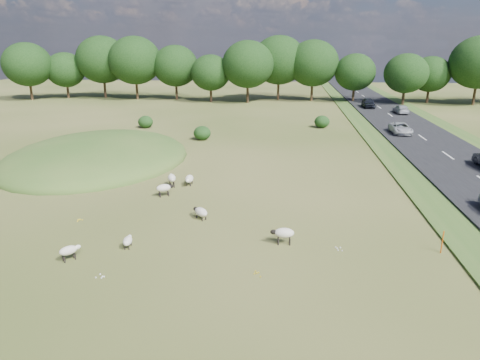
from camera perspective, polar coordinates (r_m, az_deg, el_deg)
name	(u,v)px	position (r m, az deg, el deg)	size (l,w,h in m)	color
ground	(238,143)	(45.59, -0.27, 4.94)	(160.00, 160.00, 0.00)	#334816
mound	(98,159)	(41.27, -18.42, 2.67)	(16.00, 20.00, 4.00)	#33561E
road	(408,128)	(57.04, 21.49, 6.42)	(8.00, 150.00, 0.25)	black
treeline	(255,65)	(79.93, 1.97, 15.13)	(96.28, 14.66, 11.70)	black
shrubs	(226,125)	(51.73, -1.93, 7.31)	(23.88, 10.59, 1.54)	black
marker_post	(442,242)	(23.78, 25.37, -7.49)	(0.06, 0.06, 1.20)	#D8590C
sheep_0	(128,241)	(22.94, -14.75, -7.84)	(0.55, 1.04, 0.59)	beige
sheep_1	(164,188)	(29.78, -10.07, -1.04)	(1.23, 0.97, 0.88)	beige
sheep_2	(283,233)	(22.54, 5.82, -7.05)	(1.26, 0.60, 0.90)	beige
sheep_3	(189,179)	(31.95, -6.80, 0.14)	(0.58, 1.30, 0.75)	beige
sheep_4	(172,178)	(31.77, -9.10, 0.26)	(0.88, 1.34, 0.93)	beige
sheep_5	(201,212)	(25.73, -5.28, -4.25)	(1.17, 1.13, 0.72)	beige
sheep_6	(69,250)	(22.46, -21.85, -8.70)	(0.95, 0.98, 0.75)	beige
car_0	(356,83)	(112.74, 15.25, 12.43)	(2.11, 5.19, 1.50)	navy
car_1	(368,103)	(73.29, 16.74, 9.82)	(1.75, 4.36, 1.48)	black
car_4	(401,109)	(68.67, 20.68, 8.85)	(1.72, 4.23, 1.23)	#B5B7BE
car_5	(401,128)	(52.63, 20.64, 6.48)	(2.02, 4.39, 1.22)	silver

